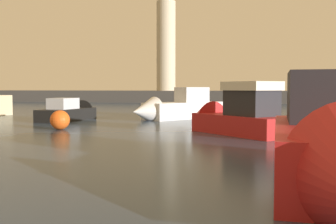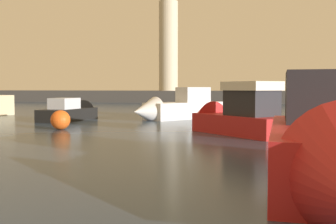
{
  "view_description": "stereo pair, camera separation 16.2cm",
  "coord_description": "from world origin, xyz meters",
  "px_view_note": "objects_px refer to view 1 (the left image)",
  "views": [
    {
      "loc": [
        5.22,
        -1.49,
        2.13
      ],
      "look_at": [
        0.52,
        17.39,
        1.01
      ],
      "focal_mm": 44.82,
      "sensor_mm": 36.0,
      "label": 1
    },
    {
      "loc": [
        5.38,
        -1.45,
        2.13
      ],
      "look_at": [
        0.52,
        17.39,
        1.01
      ],
      "focal_mm": 44.82,
      "sensor_mm": 36.0,
      "label": 2
    }
  ],
  "objects_px": {
    "mooring_buoy": "(60,120)",
    "lighthouse": "(166,39)",
    "motorboat_1": "(75,112)",
    "motorboat_4": "(175,108)",
    "motorboat_0": "(230,117)"
  },
  "relations": [
    {
      "from": "mooring_buoy",
      "to": "lighthouse",
      "type": "bearing_deg",
      "value": 96.54
    },
    {
      "from": "lighthouse",
      "to": "motorboat_1",
      "type": "bearing_deg",
      "value": -86.34
    },
    {
      "from": "motorboat_1",
      "to": "mooring_buoy",
      "type": "height_order",
      "value": "motorboat_1"
    },
    {
      "from": "lighthouse",
      "to": "motorboat_4",
      "type": "xyz_separation_m",
      "value": [
        8.61,
        -31.37,
        -8.42
      ]
    },
    {
      "from": "lighthouse",
      "to": "motorboat_4",
      "type": "bearing_deg",
      "value": -74.65
    },
    {
      "from": "mooring_buoy",
      "to": "motorboat_1",
      "type": "bearing_deg",
      "value": 110.46
    },
    {
      "from": "motorboat_1",
      "to": "mooring_buoy",
      "type": "relative_size",
      "value": 6.02
    },
    {
      "from": "motorboat_1",
      "to": "motorboat_4",
      "type": "bearing_deg",
      "value": 17.31
    },
    {
      "from": "motorboat_0",
      "to": "motorboat_4",
      "type": "xyz_separation_m",
      "value": [
        -4.49,
        7.78,
        -0.04
      ]
    },
    {
      "from": "lighthouse",
      "to": "motorboat_0",
      "type": "distance_m",
      "value": 42.12
    },
    {
      "from": "motorboat_4",
      "to": "mooring_buoy",
      "type": "distance_m",
      "value": 9.46
    },
    {
      "from": "motorboat_1",
      "to": "mooring_buoy",
      "type": "bearing_deg",
      "value": -69.54
    },
    {
      "from": "motorboat_0",
      "to": "motorboat_4",
      "type": "height_order",
      "value": "motorboat_0"
    },
    {
      "from": "mooring_buoy",
      "to": "motorboat_4",
      "type": "bearing_deg",
      "value": 64.74
    },
    {
      "from": "lighthouse",
      "to": "motorboat_0",
      "type": "xyz_separation_m",
      "value": [
        13.1,
        -39.15,
        -8.38
      ]
    }
  ]
}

